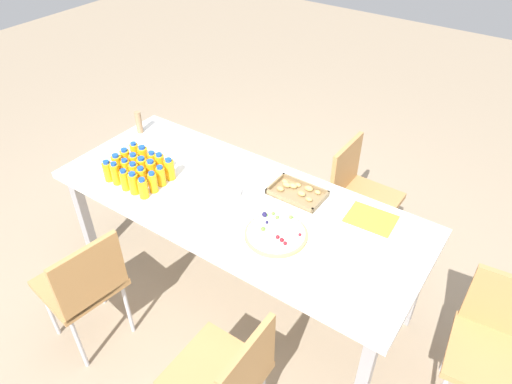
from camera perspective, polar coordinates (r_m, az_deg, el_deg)
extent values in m
plane|color=gray|center=(3.22, -2.04, -11.37)|extent=(12.00, 12.00, 0.00)
cube|color=white|center=(2.71, -2.38, -1.18)|extent=(2.20, 0.89, 0.04)
cube|color=#99999E|center=(3.37, -20.15, -3.07)|extent=(0.06, 0.06, 0.72)
cube|color=#99999E|center=(2.47, 12.96, -21.30)|extent=(0.06, 0.06, 0.72)
cube|color=#99999E|center=(3.71, -11.52, 2.94)|extent=(0.06, 0.06, 0.72)
cube|color=#99999E|center=(2.92, 18.98, -10.38)|extent=(0.06, 0.06, 0.72)
cube|color=#B7844C|center=(2.33, -4.97, -21.22)|extent=(0.40, 0.40, 0.04)
cube|color=#B7844C|center=(2.10, -1.03, -21.09)|extent=(0.03, 0.38, 0.38)
cylinder|color=silver|center=(2.66, -5.27, -19.78)|extent=(0.02, 0.02, 0.41)
cube|color=#B7844C|center=(3.26, 13.36, -0.95)|extent=(0.41, 0.41, 0.04)
cube|color=#B7844C|center=(3.20, 10.87, 2.90)|extent=(0.03, 0.38, 0.38)
cylinder|color=silver|center=(3.50, 16.24, -3.68)|extent=(0.02, 0.02, 0.41)
cylinder|color=silver|center=(3.27, 14.10, -6.76)|extent=(0.02, 0.02, 0.41)
cylinder|color=silver|center=(3.57, 11.57, -1.76)|extent=(0.02, 0.02, 0.41)
cylinder|color=silver|center=(3.35, 9.14, -4.63)|extent=(0.02, 0.02, 0.41)
cube|color=#B7844C|center=(2.61, 26.78, -17.76)|extent=(0.44, 0.44, 0.04)
cube|color=#B7844C|center=(2.60, 28.46, -12.17)|extent=(0.38, 0.07, 0.38)
cylinder|color=silver|center=(2.88, 22.58, -17.27)|extent=(0.02, 0.02, 0.41)
cube|color=#B7844C|center=(2.82, -20.71, -10.29)|extent=(0.45, 0.45, 0.04)
cube|color=#B7844C|center=(2.56, -19.55, -9.69)|extent=(0.08, 0.38, 0.38)
cylinder|color=silver|center=(3.08, -23.78, -13.20)|extent=(0.02, 0.02, 0.41)
cylinder|color=silver|center=(3.14, -18.70, -10.23)|extent=(0.02, 0.02, 0.41)
cylinder|color=silver|center=(2.87, -20.73, -16.93)|extent=(0.02, 0.02, 0.41)
cylinder|color=silver|center=(2.94, -15.34, -13.61)|extent=(0.02, 0.02, 0.41)
cylinder|color=#FAAC14|center=(2.94, -17.57, 2.37)|extent=(0.06, 0.06, 0.12)
cylinder|color=blue|center=(2.90, -17.82, 3.48)|extent=(0.04, 0.04, 0.02)
cylinder|color=#F9AE14|center=(2.90, -16.71, 2.08)|extent=(0.05, 0.05, 0.13)
cylinder|color=blue|center=(2.85, -16.98, 3.29)|extent=(0.03, 0.03, 0.02)
cylinder|color=#F9AF14|center=(2.84, -15.67, 1.35)|extent=(0.05, 0.05, 0.12)
cylinder|color=blue|center=(2.80, -15.91, 2.48)|extent=(0.03, 0.03, 0.02)
cylinder|color=#FAAE14|center=(2.79, -14.66, 0.96)|extent=(0.06, 0.06, 0.13)
cylinder|color=blue|center=(2.75, -14.89, 2.14)|extent=(0.04, 0.04, 0.02)
cylinder|color=#F9AF14|center=(2.75, -13.57, 0.36)|extent=(0.06, 0.06, 0.12)
cylinder|color=blue|center=(2.71, -13.77, 1.46)|extent=(0.04, 0.04, 0.02)
cylinder|color=#F9AC14|center=(2.98, -16.54, 3.12)|extent=(0.06, 0.06, 0.13)
cylinder|color=blue|center=(2.94, -16.78, 4.26)|extent=(0.04, 0.04, 0.02)
cylinder|color=#F9AC14|center=(2.93, -15.54, 2.63)|extent=(0.05, 0.05, 0.12)
cylinder|color=blue|center=(2.89, -15.76, 3.71)|extent=(0.04, 0.04, 0.02)
cylinder|color=#FAAB14|center=(2.88, -14.60, 2.15)|extent=(0.06, 0.06, 0.13)
cylinder|color=blue|center=(2.84, -14.82, 3.32)|extent=(0.04, 0.04, 0.02)
cylinder|color=#FAAE14|center=(2.83, -13.71, 1.66)|extent=(0.06, 0.06, 0.12)
cylinder|color=blue|center=(2.79, -13.91, 2.79)|extent=(0.04, 0.04, 0.02)
cylinder|color=#FAAE14|center=(2.78, -12.45, 1.09)|extent=(0.05, 0.05, 0.12)
cylinder|color=blue|center=(2.74, -12.63, 2.22)|extent=(0.03, 0.03, 0.02)
cylinder|color=#F9AC14|center=(3.02, -15.57, 3.84)|extent=(0.06, 0.06, 0.12)
cylinder|color=blue|center=(2.98, -15.79, 4.94)|extent=(0.04, 0.04, 0.02)
cylinder|color=#F9AE14|center=(2.97, -14.58, 3.33)|extent=(0.06, 0.06, 0.12)
cylinder|color=blue|center=(2.93, -14.79, 4.41)|extent=(0.04, 0.04, 0.02)
cylinder|color=#F9AC14|center=(2.92, -13.64, 2.87)|extent=(0.06, 0.06, 0.12)
cylinder|color=blue|center=(2.88, -13.84, 3.98)|extent=(0.04, 0.04, 0.02)
cylinder|color=#FAAE14|center=(2.87, -12.59, 2.47)|extent=(0.06, 0.06, 0.13)
cylinder|color=blue|center=(2.83, -12.78, 3.64)|extent=(0.04, 0.04, 0.02)
cylinder|color=#F9AC14|center=(2.82, -11.50, 1.85)|extent=(0.05, 0.05, 0.12)
cylinder|color=blue|center=(2.79, -11.67, 2.96)|extent=(0.03, 0.03, 0.02)
cylinder|color=#F9AE14|center=(3.05, -14.51, 4.54)|extent=(0.05, 0.05, 0.13)
cylinder|color=blue|center=(3.02, -14.73, 5.71)|extent=(0.03, 0.03, 0.02)
cylinder|color=#F9AE14|center=(3.01, -13.56, 4.12)|extent=(0.06, 0.06, 0.13)
cylinder|color=blue|center=(2.97, -13.76, 5.29)|extent=(0.04, 0.04, 0.02)
cylinder|color=#FAAE14|center=(2.96, -12.44, 3.57)|extent=(0.05, 0.05, 0.12)
cylinder|color=blue|center=(2.92, -12.62, 4.66)|extent=(0.04, 0.04, 0.02)
cylinder|color=#F9AD14|center=(2.91, -11.57, 3.23)|extent=(0.06, 0.06, 0.13)
cylinder|color=blue|center=(2.87, -11.76, 4.47)|extent=(0.04, 0.04, 0.02)
cylinder|color=#F9AE14|center=(2.86, -10.48, 2.67)|extent=(0.06, 0.06, 0.13)
cylinder|color=blue|center=(2.82, -10.64, 3.85)|extent=(0.04, 0.04, 0.02)
cylinder|color=tan|center=(2.46, 2.45, -5.20)|extent=(0.33, 0.33, 0.02)
cylinder|color=white|center=(2.45, 2.46, -5.00)|extent=(0.31, 0.31, 0.01)
sphere|color=red|center=(2.41, 2.65, -5.50)|extent=(0.02, 0.02, 0.02)
sphere|color=red|center=(2.38, 3.57, -6.25)|extent=(0.02, 0.02, 0.02)
sphere|color=red|center=(2.40, 3.15, -5.86)|extent=(0.02, 0.02, 0.02)
sphere|color=red|center=(2.44, 5.36, -5.19)|extent=(0.02, 0.02, 0.02)
sphere|color=#1E1947|center=(2.54, 1.03, -2.74)|extent=(0.03, 0.03, 0.03)
sphere|color=#66B238|center=(2.53, 4.28, -3.08)|extent=(0.02, 0.02, 0.02)
sphere|color=#66B238|center=(2.55, 2.12, -2.63)|extent=(0.02, 0.02, 0.02)
sphere|color=#66B238|center=(2.54, 1.32, -2.84)|extent=(0.02, 0.02, 0.02)
sphere|color=#1E1947|center=(2.54, 1.11, -2.83)|extent=(0.02, 0.02, 0.02)
sphere|color=#66B238|center=(2.53, 2.60, -3.10)|extent=(0.02, 0.02, 0.02)
sphere|color=#1E1947|center=(2.50, 1.34, -3.72)|extent=(0.02, 0.02, 0.02)
sphere|color=#66B238|center=(2.45, 0.86, -4.53)|extent=(0.02, 0.02, 0.02)
cube|color=olive|center=(2.73, 5.03, -0.27)|extent=(0.32, 0.20, 0.01)
cube|color=olive|center=(2.66, 4.01, -1.07)|extent=(0.32, 0.01, 0.03)
cube|color=olive|center=(2.79, 6.04, 0.93)|extent=(0.32, 0.01, 0.03)
cube|color=olive|center=(2.79, 2.34, 1.06)|extent=(0.01, 0.20, 0.03)
cube|color=olive|center=(2.67, 7.87, -1.21)|extent=(0.01, 0.20, 0.03)
ellipsoid|color=tan|center=(2.74, 2.98, 0.39)|extent=(0.05, 0.03, 0.03)
ellipsoid|color=tan|center=(2.78, 5.15, 0.86)|extent=(0.04, 0.03, 0.02)
ellipsoid|color=tan|center=(2.71, 5.59, -0.19)|extent=(0.05, 0.03, 0.03)
ellipsoid|color=tan|center=(2.75, 6.46, 0.43)|extent=(0.05, 0.04, 0.03)
ellipsoid|color=tan|center=(2.74, 7.54, -0.03)|extent=(0.04, 0.03, 0.02)
ellipsoid|color=tan|center=(2.77, 4.56, 0.76)|extent=(0.05, 0.04, 0.03)
ellipsoid|color=tan|center=(2.77, 3.76, 0.89)|extent=(0.05, 0.04, 0.03)
ellipsoid|color=tan|center=(2.80, 3.57, 1.26)|extent=(0.04, 0.03, 0.02)
ellipsoid|color=tan|center=(2.68, 6.49, -0.90)|extent=(0.04, 0.03, 0.02)
cylinder|color=silver|center=(2.73, -3.69, -0.25)|extent=(0.18, 0.18, 0.00)
cylinder|color=silver|center=(2.73, -3.69, -0.16)|extent=(0.18, 0.18, 0.00)
cylinder|color=silver|center=(2.73, -3.69, -0.08)|extent=(0.18, 0.18, 0.00)
cylinder|color=silver|center=(2.72, -3.70, 0.00)|extent=(0.18, 0.18, 0.00)
cylinder|color=silver|center=(2.72, -3.70, 0.08)|extent=(0.18, 0.18, 0.00)
cylinder|color=silver|center=(2.72, -3.71, 0.17)|extent=(0.18, 0.18, 0.00)
cube|color=white|center=(3.15, -9.56, 5.13)|extent=(0.15, 0.15, 0.01)
cylinder|color=#9E7A56|center=(3.37, -14.09, 8.24)|extent=(0.04, 0.04, 0.16)
cube|color=yellow|center=(2.63, 13.84, -3.18)|extent=(0.27, 0.21, 0.01)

